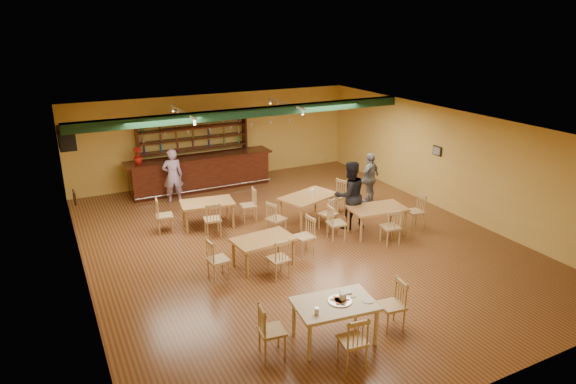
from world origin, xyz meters
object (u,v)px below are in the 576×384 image
dining_table_c (264,252)px  dining_table_d (377,220)px  near_table (334,321)px  dining_table_b (309,209)px  patron_right_a (349,195)px  bar_counter (201,173)px  dining_table_a (208,214)px  patron_bar (173,176)px

dining_table_c → dining_table_d: (3.42, 0.33, 0.02)m
dining_table_c → dining_table_d: size_ratio=0.94×
dining_table_d → near_table: near_table is taller
dining_table_b → patron_right_a: bearing=-62.8°
near_table → patron_right_a: patron_right_a is taller
bar_counter → dining_table_b: bearing=-66.8°
dining_table_a → dining_table_d: (3.82, -2.48, 0.01)m
dining_table_b → bar_counter: bearing=95.5°
bar_counter → patron_right_a: bearing=-62.4°
dining_table_a → dining_table_b: (2.59, -1.01, 0.04)m
dining_table_d → patron_right_a: 0.98m
bar_counter → dining_table_c: size_ratio=3.55×
patron_right_a → patron_bar: bearing=-45.6°
dining_table_c → dining_table_d: dining_table_d is taller
bar_counter → patron_right_a: 5.59m
dining_table_d → patron_bar: (-4.15, 4.79, 0.48)m
patron_right_a → dining_table_d: bearing=125.3°
patron_bar → patron_right_a: 5.55m
bar_counter → dining_table_c: bearing=-93.9°
dining_table_a → patron_bar: size_ratio=0.83×
patron_right_a → bar_counter: bearing=-60.1°
dining_table_d → patron_bar: bearing=137.8°
bar_counter → dining_table_a: (-0.81, -3.13, -0.21)m
bar_counter → dining_table_a: size_ratio=3.45×
dining_table_a → dining_table_b: size_ratio=0.90×
dining_table_b → patron_right_a: size_ratio=0.84×
dining_table_b → dining_table_d: 1.92m
near_table → patron_bar: bearing=101.8°
dining_table_d → patron_bar: 6.36m
dining_table_d → patron_right_a: bearing=129.8°
dining_table_a → patron_right_a: bearing=-20.6°
patron_bar → patron_right_a: patron_right_a is taller
dining_table_c → bar_counter: bearing=80.6°
dining_table_c → near_table: size_ratio=0.98×
bar_counter → near_table: size_ratio=3.47×
patron_bar → patron_right_a: size_ratio=0.91×
patron_bar → dining_table_a: bearing=103.8°
patron_bar → dining_table_b: bearing=136.9°
dining_table_b → patron_bar: 4.44m
near_table → patron_right_a: (3.03, 4.13, 0.56)m
dining_table_b → near_table: size_ratio=1.12×
dining_table_a → patron_bar: bearing=105.7°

